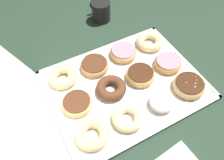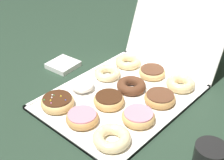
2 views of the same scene
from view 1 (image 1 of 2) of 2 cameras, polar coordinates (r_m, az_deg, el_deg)
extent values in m
plane|color=#233828|center=(0.84, 3.45, -1.59)|extent=(3.00, 3.00, 0.00)
cube|color=white|center=(0.84, 3.46, -1.40)|extent=(0.44, 0.58, 0.01)
cube|color=white|center=(0.96, 18.13, 5.24)|extent=(0.44, 0.01, 0.01)
cube|color=white|center=(0.79, -14.68, -9.17)|extent=(0.44, 0.01, 0.01)
cube|color=white|center=(0.76, 11.90, -13.07)|extent=(0.01, 0.58, 0.01)
cube|color=white|center=(0.96, -3.08, 8.01)|extent=(0.01, 0.58, 0.01)
torus|color=#E5B770|center=(0.86, 19.66, -1.42)|extent=(0.12, 0.12, 0.04)
cylinder|color=#472816|center=(0.84, 19.98, -0.73)|extent=(0.10, 0.10, 0.01)
sphere|color=white|center=(0.84, 21.24, -0.89)|extent=(0.01, 0.01, 0.01)
sphere|color=yellow|center=(0.83, 19.11, -0.72)|extent=(0.01, 0.01, 0.01)
sphere|color=green|center=(0.85, 22.90, -0.65)|extent=(0.01, 0.01, 0.01)
sphere|color=white|center=(0.83, 21.15, -1.74)|extent=(0.01, 0.01, 0.01)
sphere|color=pink|center=(0.86, 21.28, 0.82)|extent=(0.01, 0.01, 0.01)
sphere|color=blue|center=(0.84, 18.10, 0.76)|extent=(0.00, 0.00, 0.00)
sphere|color=green|center=(0.83, 20.74, -1.56)|extent=(0.00, 0.00, 0.00)
sphere|color=yellow|center=(0.85, 21.45, -0.06)|extent=(0.01, 0.01, 0.01)
torus|color=tan|center=(0.91, 14.59, 4.29)|extent=(0.11, 0.11, 0.03)
cylinder|color=pink|center=(0.89, 14.80, 4.96)|extent=(0.10, 0.10, 0.01)
torus|color=beige|center=(0.98, 9.97, 10.02)|extent=(0.12, 0.12, 0.04)
sphere|color=beige|center=(0.99, 8.67, 11.94)|extent=(0.02, 0.02, 0.02)
sphere|color=beige|center=(0.98, 7.71, 11.24)|extent=(0.02, 0.02, 0.02)
sphere|color=beige|center=(0.96, 7.62, 10.21)|extent=(0.02, 0.02, 0.02)
sphere|color=beige|center=(0.94, 8.48, 9.23)|extent=(0.02, 0.02, 0.02)
sphere|color=beige|center=(0.94, 9.97, 8.72)|extent=(0.02, 0.02, 0.02)
sphere|color=beige|center=(0.95, 11.48, 8.87)|extent=(0.02, 0.02, 0.02)
sphere|color=beige|center=(0.96, 12.41, 9.62)|extent=(0.02, 0.02, 0.02)
sphere|color=beige|center=(0.98, 12.42, 10.66)|extent=(0.02, 0.02, 0.02)
sphere|color=beige|center=(1.00, 11.54, 11.58)|extent=(0.02, 0.02, 0.02)
sphere|color=beige|center=(1.00, 10.13, 12.07)|extent=(0.02, 0.02, 0.02)
ellipsoid|color=white|center=(0.78, 13.01, -5.66)|extent=(0.09, 0.09, 0.04)
torus|color=tan|center=(0.84, 7.63, 1.15)|extent=(0.11, 0.11, 0.04)
cylinder|color=#472816|center=(0.83, 7.76, 1.88)|extent=(0.10, 0.10, 0.01)
torus|color=tan|center=(0.92, 2.99, 7.30)|extent=(0.11, 0.11, 0.04)
cylinder|color=pink|center=(0.91, 3.03, 8.03)|extent=(0.10, 0.10, 0.01)
torus|color=beige|center=(0.74, 4.18, -9.96)|extent=(0.11, 0.11, 0.03)
sphere|color=beige|center=(0.75, 2.72, -7.37)|extent=(0.02, 0.02, 0.02)
sphere|color=beige|center=(0.74, 1.56, -8.40)|extent=(0.02, 0.02, 0.02)
sphere|color=beige|center=(0.73, 1.21, -9.84)|extent=(0.02, 0.02, 0.02)
sphere|color=beige|center=(0.72, 1.83, -11.27)|extent=(0.02, 0.02, 0.02)
sphere|color=beige|center=(0.72, 3.24, -12.20)|extent=(0.02, 0.02, 0.02)
sphere|color=beige|center=(0.72, 4.98, -12.29)|extent=(0.02, 0.02, 0.02)
sphere|color=beige|center=(0.73, 6.46, -11.53)|extent=(0.02, 0.02, 0.02)
sphere|color=beige|center=(0.73, 7.18, -10.19)|extent=(0.02, 0.02, 0.02)
sphere|color=beige|center=(0.74, 6.95, -8.71)|extent=(0.02, 0.02, 0.02)
sphere|color=beige|center=(0.75, 5.89, -7.56)|extent=(0.02, 0.02, 0.02)
sphere|color=beige|center=(0.75, 4.32, -7.07)|extent=(0.02, 0.02, 0.02)
torus|color=#59331E|center=(0.80, -0.13, -2.26)|extent=(0.11, 0.11, 0.04)
torus|color=tan|center=(0.87, -4.63, 3.83)|extent=(0.12, 0.12, 0.03)
cylinder|color=#59331E|center=(0.86, -4.70, 4.51)|extent=(0.10, 0.10, 0.01)
torus|color=#EACC8C|center=(0.72, -5.26, -14.19)|extent=(0.11, 0.11, 0.03)
sphere|color=#EACC8C|center=(0.73, -6.66, -11.33)|extent=(0.02, 0.02, 0.02)
sphere|color=#EACC8C|center=(0.72, -8.03, -12.42)|extent=(0.02, 0.02, 0.02)
sphere|color=#EACC8C|center=(0.71, -8.59, -14.01)|extent=(0.02, 0.02, 0.02)
sphere|color=#EACC8C|center=(0.71, -8.11, -15.60)|extent=(0.02, 0.02, 0.02)
sphere|color=#EACC8C|center=(0.70, -6.70, -16.69)|extent=(0.02, 0.02, 0.02)
sphere|color=#EACC8C|center=(0.70, -4.80, -16.88)|extent=(0.02, 0.02, 0.02)
sphere|color=#EACC8C|center=(0.70, -3.08, -16.09)|extent=(0.02, 0.02, 0.02)
sphere|color=#EACC8C|center=(0.70, -2.12, -14.62)|extent=(0.02, 0.02, 0.02)
sphere|color=#EACC8C|center=(0.71, -2.20, -12.95)|extent=(0.02, 0.02, 0.02)
sphere|color=#EACC8C|center=(0.72, -3.24, -11.63)|extent=(0.02, 0.02, 0.02)
sphere|color=#EACC8C|center=(0.73, -4.89, -11.04)|extent=(0.02, 0.02, 0.02)
torus|color=#E5B770|center=(0.78, -9.34, -5.88)|extent=(0.11, 0.11, 0.03)
cylinder|color=#59331E|center=(0.77, -9.49, -5.30)|extent=(0.10, 0.10, 0.01)
torus|color=#EACC8C|center=(0.85, -12.90, 0.83)|extent=(0.11, 0.11, 0.04)
sphere|color=#EACC8C|center=(0.87, -13.88, 2.99)|extent=(0.02, 0.02, 0.02)
sphere|color=#EACC8C|center=(0.86, -15.09, 2.10)|extent=(0.02, 0.02, 0.02)
sphere|color=#EACC8C|center=(0.85, -15.54, 0.87)|extent=(0.02, 0.02, 0.02)
sphere|color=#EACC8C|center=(0.83, -15.03, -0.25)|extent=(0.02, 0.02, 0.02)
sphere|color=#EACC8C|center=(0.82, -13.72, -0.83)|extent=(0.02, 0.02, 0.02)
sphere|color=#EACC8C|center=(0.82, -12.12, -0.60)|extent=(0.02, 0.02, 0.02)
sphere|color=#EACC8C|center=(0.83, -10.87, 0.35)|extent=(0.02, 0.02, 0.02)
sphere|color=#EACC8C|center=(0.84, -10.48, 1.62)|extent=(0.02, 0.02, 0.02)
sphere|color=#EACC8C|center=(0.86, -11.06, 2.71)|extent=(0.02, 0.02, 0.02)
sphere|color=#EACC8C|center=(0.87, -12.36, 3.22)|extent=(0.02, 0.02, 0.02)
cylinder|color=black|center=(1.10, -2.91, 17.74)|extent=(0.09, 0.09, 0.10)
cylinder|color=black|center=(1.07, -3.00, 19.54)|extent=(0.08, 0.08, 0.01)
torus|color=black|center=(1.14, -4.33, 19.45)|extent=(0.01, 0.07, 0.07)
camera|label=2|loc=(1.43, 26.93, 51.00)|focal=50.25mm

